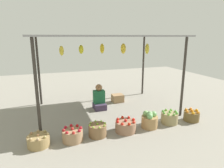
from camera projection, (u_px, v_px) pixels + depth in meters
ground_plane at (105, 109)px, 6.07m from camera, size 14.00×14.00×0.00m
market_stall_structure at (105, 40)px, 5.58m from camera, size 4.07×2.62×2.23m
vendor_person at (99, 99)px, 6.06m from camera, size 0.36×0.44×0.78m
basket_potatoes at (39, 141)px, 4.00m from camera, size 0.45×0.45×0.28m
basket_red_apples at (73, 135)px, 4.20m from camera, size 0.44×0.44×0.32m
basket_limes at (98, 130)px, 4.41m from camera, size 0.41×0.41×0.31m
basket_red_tomatoes at (126, 126)px, 4.62m from camera, size 0.49×0.49×0.32m
basket_cabbages at (150, 120)px, 4.82m from camera, size 0.40×0.40×0.42m
basket_green_apples at (169, 118)px, 5.06m from camera, size 0.43×0.43×0.34m
basket_oranges at (191, 116)px, 5.22m from camera, size 0.41×0.41×0.32m
wooden_crate_near_vendor at (118, 98)px, 6.73m from camera, size 0.38×0.32×0.26m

